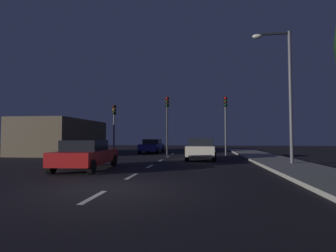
{
  "coord_description": "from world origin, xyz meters",
  "views": [
    {
      "loc": [
        2.84,
        -7.91,
        1.56
      ],
      "look_at": [
        -0.03,
        14.34,
        2.56
      ],
      "focal_mm": 28.3,
      "sensor_mm": 36.0,
      "label": 1
    }
  ],
  "objects": [
    {
      "name": "lane_stripe_fourth",
      "position": [
        0.0,
        10.2,
        0.0
      ],
      "size": [
        0.16,
        1.6,
        0.01
      ],
      "primitive_type": "cube",
      "color": "silver",
      "rests_on": "ground_plane"
    },
    {
      "name": "car_adjacent_lane",
      "position": [
        -2.81,
        4.5,
        0.75
      ],
      "size": [
        2.22,
        4.66,
        1.44
      ],
      "color": "#B21919",
      "rests_on": "ground_plane"
    },
    {
      "name": "street_lamp_right",
      "position": [
        7.48,
        7.65,
        4.58
      ],
      "size": [
        2.13,
        0.36,
        7.62
      ],
      "color": "#4C4C51",
      "rests_on": "ground_plane"
    },
    {
      "name": "traffic_signal_left",
      "position": [
        -5.21,
        15.58,
        3.24
      ],
      "size": [
        0.32,
        0.38,
        4.6
      ],
      "color": "#4C4C51",
      "rests_on": "ground_plane"
    },
    {
      "name": "lane_stripe_fifth",
      "position": [
        0.0,
        14.0,
        0.0
      ],
      "size": [
        0.16,
        1.6,
        0.01
      ],
      "primitive_type": "cube",
      "color": "silver",
      "rests_on": "ground_plane"
    },
    {
      "name": "lane_stripe_sixth",
      "position": [
        0.0,
        17.8,
        0.0
      ],
      "size": [
        0.16,
        1.6,
        0.01
      ],
      "primitive_type": "cube",
      "color": "silver",
      "rests_on": "ground_plane"
    },
    {
      "name": "lane_stripe_nearest",
      "position": [
        0.0,
        -1.2,
        0.0
      ],
      "size": [
        0.16,
        1.6,
        0.01
      ],
      "primitive_type": "cube",
      "color": "silver",
      "rests_on": "ground_plane"
    },
    {
      "name": "sidewalk_curb_right",
      "position": [
        7.5,
        7.0,
        0.07
      ],
      "size": [
        3.0,
        40.0,
        0.15
      ],
      "primitive_type": "cube",
      "color": "gray",
      "rests_on": "ground_plane"
    },
    {
      "name": "lane_stripe_second",
      "position": [
        0.0,
        2.6,
        0.0
      ],
      "size": [
        0.16,
        1.6,
        0.01
      ],
      "primitive_type": "cube",
      "color": "silver",
      "rests_on": "ground_plane"
    },
    {
      "name": "ground_plane",
      "position": [
        0.0,
        7.0,
        0.0
      ],
      "size": [
        80.0,
        80.0,
        0.0
      ],
      "primitive_type": "plane",
      "color": "black"
    },
    {
      "name": "car_oncoming_far",
      "position": [
        -2.28,
        18.93,
        0.74
      ],
      "size": [
        1.99,
        4.6,
        1.42
      ],
      "color": "navy",
      "rests_on": "ground_plane"
    },
    {
      "name": "traffic_signal_center",
      "position": [
        -0.27,
        15.58,
        3.65
      ],
      "size": [
        0.32,
        0.38,
        5.24
      ],
      "color": "#2D2D30",
      "rests_on": "ground_plane"
    },
    {
      "name": "storefront_left",
      "position": [
        -10.6,
        16.23,
        1.64
      ],
      "size": [
        5.2,
        9.58,
        3.28
      ],
      "primitive_type": "cube",
      "color": "brown",
      "rests_on": "ground_plane"
    },
    {
      "name": "traffic_signal_right",
      "position": [
        4.88,
        15.58,
        3.61
      ],
      "size": [
        0.32,
        0.38,
        5.18
      ],
      "color": "#4C4C51",
      "rests_on": "ground_plane"
    },
    {
      "name": "lane_stripe_third",
      "position": [
        0.0,
        6.4,
        0.0
      ],
      "size": [
        0.16,
        1.6,
        0.01
      ],
      "primitive_type": "cube",
      "color": "silver",
      "rests_on": "ground_plane"
    },
    {
      "name": "car_stopped_ahead",
      "position": [
        2.81,
        11.23,
        0.78
      ],
      "size": [
        2.23,
        4.16,
        1.53
      ],
      "color": "beige",
      "rests_on": "ground_plane"
    }
  ]
}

